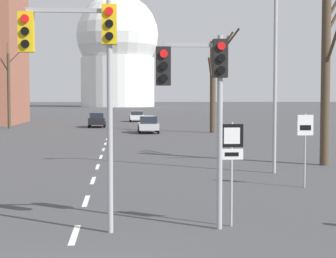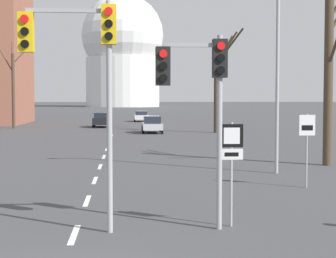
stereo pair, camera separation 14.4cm
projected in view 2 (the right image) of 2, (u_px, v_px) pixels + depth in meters
The scene contains 21 objects.
lane_stripe_0 at pixel (74, 234), 13.71m from camera, with size 0.16×2.00×0.01m, color silver.
lane_stripe_1 at pixel (87, 201), 18.19m from camera, with size 0.16×2.00×0.01m, color silver.
lane_stripe_2 at pixel (95, 180), 22.67m from camera, with size 0.16×2.00×0.01m, color silver.
lane_stripe_3 at pixel (100, 167), 27.15m from camera, with size 0.16×2.00×0.01m, color silver.
lane_stripe_4 at pixel (104, 157), 31.64m from camera, with size 0.16×2.00×0.01m, color silver.
lane_stripe_5 at pixel (107, 149), 36.12m from camera, with size 0.16×2.00×0.01m, color silver.
lane_stripe_6 at pixel (109, 144), 40.60m from camera, with size 0.16×2.00×0.01m, color silver.
lane_stripe_7 at pixel (111, 139), 45.08m from camera, with size 0.16×2.00×0.01m, color silver.
lane_stripe_8 at pixel (112, 135), 49.56m from camera, with size 0.16×2.00×0.01m, color silver.
traffic_signal_near_right at pixel (200, 83), 14.05m from camera, with size 1.79×0.34×4.91m.
traffic_signal_centre_tall at pixel (81, 57), 13.64m from camera, with size 2.35×0.34×5.70m.
route_sign_post at pixel (231, 155), 14.47m from camera, with size 0.60×0.08×2.72m.
speed_limit_sign at pixel (307, 138), 20.73m from camera, with size 0.60×0.08×2.76m.
street_lamp_right at pixel (270, 54), 24.47m from camera, with size 1.92×0.36×8.64m.
sedan_near_left at pixel (101, 120), 63.01m from camera, with size 1.85×4.58×1.64m.
sedan_near_right at pixel (152, 124), 52.81m from camera, with size 1.90×4.46×1.61m.
sedan_mid_centre at pixel (141, 116), 77.52m from camera, with size 1.96×4.06×1.47m.
bare_tree_right_near at pixel (218, 82), 52.98m from camera, with size 2.99×2.51×9.71m.
bare_tree_left_far at pixel (13, 86), 60.45m from camera, with size 3.79×3.22×9.63m.
bare_tree_right_far at pixel (330, 72), 27.44m from camera, with size 2.46×2.60×10.08m.
capitol_dome at pixel (123, 51), 199.87m from camera, with size 29.07×29.07×41.06m.
Camera 2 is at (1.29, -9.59, 3.36)m, focal length 60.00 mm.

